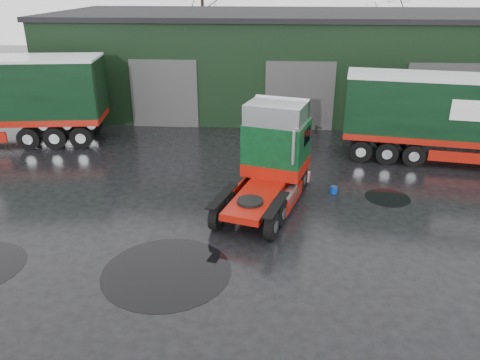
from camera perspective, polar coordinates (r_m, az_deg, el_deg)
name	(u,v)px	position (r m, az deg, el deg)	size (l,w,h in m)	color
ground	(253,252)	(15.57, 1.55, -8.82)	(100.00, 100.00, 0.00)	black
warehouse	(297,60)	(33.60, 6.93, 14.36)	(32.40, 12.40, 6.30)	black
hero_tractor	(264,161)	(17.68, 2.89, 2.27)	(2.66, 6.26, 3.89)	#0A3518
lorry_right	(478,121)	(24.95, 27.01, 6.41)	(2.77, 15.99, 4.20)	silver
wash_bucket	(334,190)	(20.00, 11.34, -1.18)	(0.31, 0.31, 0.29)	#072E9B
tree_back_a	(203,22)	(43.82, -4.55, 18.60)	(4.40, 4.40, 9.50)	black
tree_back_b	(385,36)	(44.43, 17.29, 16.45)	(4.40, 4.40, 7.50)	black
puddle_0	(167,272)	(14.81, -8.93, -10.99)	(4.00, 4.00, 0.01)	black
puddle_1	(387,198)	(20.19, 17.54, -2.06)	(1.83, 1.83, 0.01)	black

